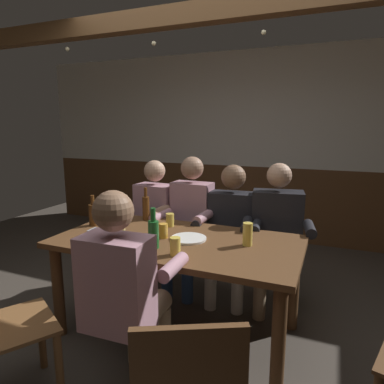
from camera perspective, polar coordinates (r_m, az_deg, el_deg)
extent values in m
plane|color=#423A33|center=(2.67, -4.11, -23.78)|extent=(7.77, 7.77, 0.00)
cube|color=beige|center=(4.70, 10.55, 13.27)|extent=(6.47, 0.12, 1.49)
cube|color=brown|center=(4.81, 10.04, -1.56)|extent=(6.47, 0.12, 0.98)
cube|color=brown|center=(3.03, 2.61, 27.53)|extent=(5.83, 0.14, 0.16)
cube|color=brown|center=(2.50, -2.45, -8.19)|extent=(1.73, 0.89, 0.04)
cylinder|color=brown|center=(2.78, -21.24, -14.97)|extent=(0.08, 0.08, 0.68)
cylinder|color=brown|center=(2.14, 14.08, -22.96)|extent=(0.08, 0.08, 0.68)
cylinder|color=brown|center=(3.29, -12.29, -10.26)|extent=(0.08, 0.08, 0.68)
cylinder|color=brown|center=(2.77, 16.47, -14.68)|extent=(0.08, 0.08, 0.68)
cube|color=#B78493|center=(3.39, -6.07, -2.93)|extent=(0.39, 0.24, 0.50)
sphere|color=tan|center=(3.32, -6.21, 3.49)|extent=(0.20, 0.20, 0.20)
cylinder|color=#2D4C84|center=(3.28, -5.91, -7.61)|extent=(0.16, 0.42, 0.13)
cylinder|color=#2D4C84|center=(3.39, -8.87, -7.06)|extent=(0.16, 0.42, 0.13)
cylinder|color=#2D4C84|center=(3.21, -7.83, -13.19)|extent=(0.10, 0.10, 0.42)
cylinder|color=#2D4C84|center=(3.33, -10.83, -12.42)|extent=(0.10, 0.10, 0.42)
cylinder|color=#B78493|center=(3.07, -5.15, -3.93)|extent=(0.10, 0.28, 0.08)
cylinder|color=tan|center=(3.31, -11.57, -2.99)|extent=(0.10, 0.28, 0.08)
cube|color=#B78493|center=(3.22, 0.03, -3.21)|extent=(0.38, 0.21, 0.54)
sphere|color=#9E755B|center=(3.14, 0.03, 3.99)|extent=(0.21, 0.21, 0.21)
cylinder|color=#2D4C84|center=(3.13, 0.68, -8.44)|extent=(0.14, 0.38, 0.13)
cylinder|color=#2D4C84|center=(3.22, -2.64, -7.92)|extent=(0.14, 0.38, 0.13)
cylinder|color=#2D4C84|center=(3.08, -0.78, -14.22)|extent=(0.10, 0.10, 0.42)
cylinder|color=#2D4C84|center=(3.16, -4.19, -13.53)|extent=(0.10, 0.10, 0.42)
cylinder|color=#B78493|center=(2.91, 1.90, -4.18)|extent=(0.09, 0.28, 0.08)
cylinder|color=#9E755B|center=(3.10, -5.43, -3.29)|extent=(0.09, 0.28, 0.08)
cube|color=black|center=(3.10, 6.71, -4.43)|extent=(0.43, 0.25, 0.48)
sphere|color=brown|center=(3.02, 6.87, 2.49)|extent=(0.22, 0.22, 0.22)
cylinder|color=silver|center=(3.02, 8.27, -9.34)|extent=(0.17, 0.41, 0.13)
cylinder|color=silver|center=(3.05, 4.01, -8.98)|extent=(0.17, 0.41, 0.13)
cylinder|color=silver|center=(2.94, 7.51, -15.57)|extent=(0.10, 0.10, 0.42)
cylinder|color=silver|center=(2.98, 3.06, -15.11)|extent=(0.10, 0.10, 0.42)
cylinder|color=black|center=(2.83, 10.57, -5.56)|extent=(0.11, 0.29, 0.08)
cylinder|color=black|center=(2.91, 1.28, -4.88)|extent=(0.11, 0.29, 0.08)
cube|color=black|center=(3.02, 13.87, -4.72)|extent=(0.45, 0.29, 0.52)
sphere|color=tan|center=(2.94, 14.22, 2.68)|extent=(0.21, 0.21, 0.21)
cylinder|color=#997F60|center=(2.97, 15.92, -10.01)|extent=(0.19, 0.40, 0.13)
cylinder|color=#997F60|center=(2.96, 11.45, -9.84)|extent=(0.19, 0.40, 0.13)
cylinder|color=#997F60|center=(2.90, 15.82, -16.35)|extent=(0.10, 0.10, 0.42)
cylinder|color=#997F60|center=(2.89, 11.12, -16.18)|extent=(0.10, 0.10, 0.42)
cylinder|color=black|center=(2.79, 18.86, -5.77)|extent=(0.13, 0.29, 0.08)
cylinder|color=black|center=(2.77, 9.04, -5.38)|extent=(0.13, 0.29, 0.08)
cube|color=#B78493|center=(1.89, -12.39, -14.59)|extent=(0.38, 0.23, 0.51)
sphere|color=brown|center=(1.76, -12.91, -3.08)|extent=(0.21, 0.21, 0.21)
cylinder|color=#997F60|center=(2.15, -12.38, -18.27)|extent=(0.14, 0.40, 0.13)
cylinder|color=#997F60|center=(2.06, -7.34, -19.50)|extent=(0.14, 0.40, 0.13)
cylinder|color=#997F60|center=(2.43, -9.44, -21.80)|extent=(0.10, 0.10, 0.42)
cylinder|color=#997F60|center=(2.35, -4.77, -22.94)|extent=(0.10, 0.10, 0.42)
cylinder|color=#B78493|center=(2.18, -13.67, -10.37)|extent=(0.09, 0.28, 0.08)
cylinder|color=#B78493|center=(1.99, -3.11, -12.25)|extent=(0.09, 0.28, 0.08)
cube|color=brown|center=(1.33, -0.40, -29.05)|extent=(0.37, 0.21, 0.42)
cube|color=brown|center=(2.24, -27.88, -19.09)|extent=(0.60, 0.60, 0.02)
cylinder|color=brown|center=(2.54, -23.62, -20.90)|extent=(0.04, 0.04, 0.44)
cylinder|color=brown|center=(2.23, -21.07, -25.64)|extent=(0.04, 0.04, 0.44)
cylinder|color=#F9E08C|center=(2.64, -11.36, -5.96)|extent=(0.04, 0.04, 0.08)
cube|color=#B2B7BC|center=(2.62, -15.13, -6.59)|extent=(0.14, 0.10, 0.05)
cylinder|color=white|center=(2.47, -0.57, -7.68)|extent=(0.25, 0.25, 0.01)
cylinder|color=#593314|center=(2.97, -7.62, -2.70)|extent=(0.06, 0.06, 0.20)
cylinder|color=#593314|center=(2.94, -7.69, -0.04)|extent=(0.03, 0.03, 0.08)
cylinder|color=#593314|center=(2.89, -16.01, -3.68)|extent=(0.07, 0.07, 0.17)
cylinder|color=#593314|center=(2.87, -16.14, -1.27)|extent=(0.03, 0.03, 0.08)
cylinder|color=#593314|center=(2.33, -12.88, -6.96)|extent=(0.06, 0.06, 0.19)
cylinder|color=#593314|center=(2.30, -13.01, -4.12)|extent=(0.03, 0.03, 0.05)
cylinder|color=#195923|center=(2.30, -6.38, -7.00)|extent=(0.07, 0.07, 0.18)
cylinder|color=#195923|center=(2.26, -6.46, -3.74)|extent=(0.03, 0.03, 0.09)
cylinder|color=#E5C64C|center=(2.77, -3.67, -4.63)|extent=(0.07, 0.07, 0.11)
cylinder|color=gold|center=(2.50, -4.77, -6.40)|extent=(0.07, 0.07, 0.10)
cylinder|color=#E5C64C|center=(2.37, 9.17, -6.90)|extent=(0.07, 0.07, 0.16)
cylinder|color=#E5C64C|center=(2.18, -2.79, -8.95)|extent=(0.07, 0.07, 0.11)
cylinder|color=#4C2D19|center=(2.17, -7.62, -9.08)|extent=(0.08, 0.08, 0.12)
sphere|color=#F9EAB2|center=(3.63, -19.91, 21.32)|extent=(0.04, 0.04, 0.04)
sphere|color=#F9EAB2|center=(3.11, -6.33, 23.22)|extent=(0.04, 0.04, 0.04)
sphere|color=#F9EAB2|center=(2.81, 11.76, 24.42)|extent=(0.04, 0.04, 0.04)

